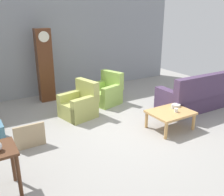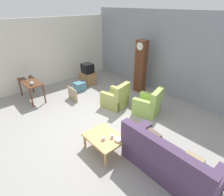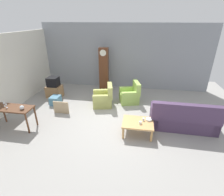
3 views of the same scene
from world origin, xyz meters
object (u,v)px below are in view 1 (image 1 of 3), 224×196
object	(u,v)px
armchair_olive_near	(79,105)
coffee_table_wood	(170,114)
armchair_olive_far	(106,93)
framed_picture_leaning	(30,136)
bowl_white_stacked	(176,105)
grandfather_clock	(45,66)
cup_blue_rimmed	(173,107)
couch_floral	(195,97)
cup_white_porcelain	(176,110)

from	to	relation	value
armchair_olive_near	coffee_table_wood	world-z (taller)	armchair_olive_near
armchair_olive_far	framed_picture_leaning	world-z (taller)	armchair_olive_far
bowl_white_stacked	grandfather_clock	bearing A→B (deg)	123.32
cup_blue_rimmed	armchair_olive_far	bearing A→B (deg)	104.77
armchair_olive_near	bowl_white_stacked	world-z (taller)	armchair_olive_near
armchair_olive_far	grandfather_clock	world-z (taller)	grandfather_clock
armchair_olive_near	grandfather_clock	bearing A→B (deg)	100.80
couch_floral	armchair_olive_far	world-z (taller)	couch_floral
couch_floral	coffee_table_wood	bearing A→B (deg)	-159.64
bowl_white_stacked	cup_blue_rimmed	bearing A→B (deg)	-161.86
framed_picture_leaning	armchair_olive_far	bearing A→B (deg)	29.00
cup_white_porcelain	couch_floral	bearing A→B (deg)	24.59
cup_blue_rimmed	bowl_white_stacked	bearing A→B (deg)	18.14
grandfather_clock	cup_blue_rimmed	bearing A→B (deg)	-59.24
couch_floral	coffee_table_wood	world-z (taller)	couch_floral
framed_picture_leaning	cup_white_porcelain	bearing A→B (deg)	-16.79
coffee_table_wood	armchair_olive_far	bearing A→B (deg)	99.99
armchair_olive_far	bowl_white_stacked	xyz separation A→B (m)	(0.73, -2.08, 0.15)
grandfather_clock	bowl_white_stacked	distance (m)	3.92
couch_floral	cup_white_porcelain	distance (m)	1.53
couch_floral	bowl_white_stacked	xyz separation A→B (m)	(-1.13, -0.38, 0.10)
cup_white_porcelain	bowl_white_stacked	world-z (taller)	cup_white_porcelain
armchair_olive_near	armchair_olive_far	world-z (taller)	same
cup_white_porcelain	bowl_white_stacked	bearing A→B (deg)	44.43
couch_floral	cup_white_porcelain	size ratio (longest dim) A/B	24.49
couch_floral	armchair_olive_far	bearing A→B (deg)	137.55
armchair_olive_near	grandfather_clock	world-z (taller)	grandfather_clock
armchair_olive_near	framed_picture_leaning	distance (m)	1.74
framed_picture_leaning	cup_blue_rimmed	world-z (taller)	cup_blue_rimmed
couch_floral	armchair_olive_near	size ratio (longest dim) A/B	2.26
armchair_olive_far	cup_white_porcelain	bearing A→B (deg)	-78.64
armchair_olive_near	bowl_white_stacked	xyz separation A→B (m)	(1.81, -1.58, 0.15)
framed_picture_leaning	grandfather_clock	bearing A→B (deg)	65.66
cup_blue_rimmed	cup_white_porcelain	bearing A→B (deg)	-114.86
grandfather_clock	couch_floral	bearing A→B (deg)	-41.28
grandfather_clock	cup_blue_rimmed	world-z (taller)	grandfather_clock
armchair_olive_near	grandfather_clock	xyz separation A→B (m)	(-0.32, 1.66, 0.77)
armchair_olive_near	cup_white_porcelain	bearing A→B (deg)	-49.78
grandfather_clock	cup_blue_rimmed	size ratio (longest dim) A/B	23.31
armchair_olive_near	coffee_table_wood	bearing A→B (deg)	-49.70
armchair_olive_far	bowl_white_stacked	size ratio (longest dim) A/B	4.88
coffee_table_wood	cup_white_porcelain	bearing A→B (deg)	-51.30
couch_floral	grandfather_clock	xyz separation A→B (m)	(-3.26, 2.86, 0.72)
couch_floral	coffee_table_wood	size ratio (longest dim) A/B	2.20
armchair_olive_far	grandfather_clock	size ratio (longest dim) A/B	0.45
couch_floral	cup_blue_rimmed	world-z (taller)	couch_floral
armchair_olive_far	grandfather_clock	xyz separation A→B (m)	(-1.40, 1.16, 0.77)
armchair_olive_far	bowl_white_stacked	bearing A→B (deg)	-70.63
framed_picture_leaning	armchair_olive_near	bearing A→B (deg)	31.72
grandfather_clock	cup_white_porcelain	bearing A→B (deg)	-61.89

